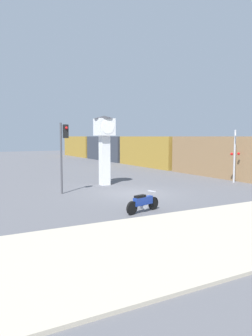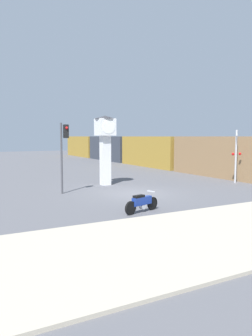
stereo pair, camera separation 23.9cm
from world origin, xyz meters
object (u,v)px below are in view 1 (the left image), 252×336
motorcycle (143,203)px  railroad_crossing_signal (235,154)px  freight_train (128,150)px  traffic_light (63,145)px  clock_tower (104,139)px

motorcycle → railroad_crossing_signal: 11.97m
freight_train → motorcycle: bearing=-118.0°
motorcycle → traffic_light: size_ratio=0.47×
freight_train → traffic_light: size_ratio=10.20×
railroad_crossing_signal → freight_train: bearing=83.8°
clock_tower → railroad_crossing_signal: bearing=-22.3°
motorcycle → traffic_light: (-1.55, 6.40, 2.46)m
motorcycle → railroad_crossing_signal: railroad_crossing_signal is taller
clock_tower → traffic_light: (-3.59, -1.97, -0.32)m
motorcycle → railroad_crossing_signal: (10.85, 4.76, 1.68)m
clock_tower → freight_train: clock_tower is taller
railroad_crossing_signal → clock_tower: bearing=157.7°
freight_train → traffic_light: traffic_light is taller
freight_train → traffic_light: (-14.54, -18.02, 1.19)m
motorcycle → clock_tower: clock_tower is taller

